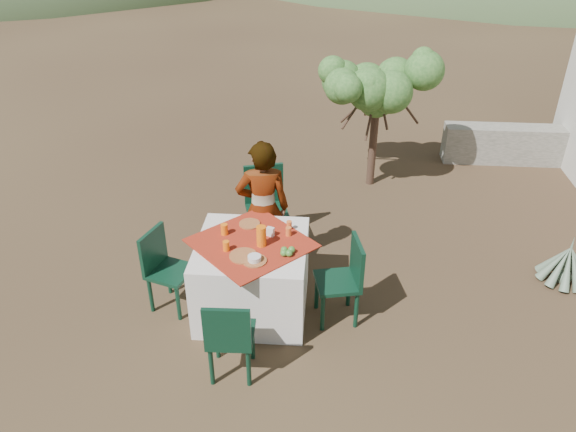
% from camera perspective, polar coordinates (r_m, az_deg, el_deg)
% --- Properties ---
extents(ground, '(160.00, 160.00, 0.00)m').
position_cam_1_polar(ground, '(5.79, -2.43, -7.79)').
color(ground, '#342218').
rests_on(ground, ground).
extents(table, '(1.30, 1.30, 0.76)m').
position_cam_1_polar(table, '(5.39, -3.62, -6.08)').
color(table, white).
rests_on(table, ground).
extents(chair_far, '(0.54, 0.54, 0.95)m').
position_cam_1_polar(chair_far, '(6.26, -2.28, 1.29)').
color(chair_far, black).
rests_on(chair_far, ground).
extents(chair_near, '(0.39, 0.39, 0.82)m').
position_cam_1_polar(chair_near, '(4.66, -5.95, -12.05)').
color(chair_near, black).
rests_on(chair_near, ground).
extents(chair_left, '(0.48, 0.48, 0.83)m').
position_cam_1_polar(chair_left, '(5.50, -12.48, -4.97)').
color(chair_left, black).
rests_on(chair_left, ground).
extents(chair_right, '(0.46, 0.46, 0.85)m').
position_cam_1_polar(chair_right, '(5.24, 5.82, -6.18)').
color(chair_right, black).
rests_on(chair_right, ground).
extents(person, '(0.60, 0.45, 1.50)m').
position_cam_1_polar(person, '(5.71, -2.56, 0.69)').
color(person, '#8C6651').
rests_on(person, ground).
extents(shrub_tree, '(1.39, 1.36, 1.63)m').
position_cam_1_polar(shrub_tree, '(7.46, 9.42, 12.30)').
color(shrub_tree, '#422D21').
rests_on(shrub_tree, ground).
extents(agave, '(0.57, 0.55, 0.60)m').
position_cam_1_polar(agave, '(6.52, 26.43, -4.39)').
color(agave, slate).
rests_on(agave, ground).
extents(stone_wall, '(2.60, 0.35, 0.55)m').
position_cam_1_polar(stone_wall, '(9.07, 23.66, 6.61)').
color(stone_wall, gray).
rests_on(stone_wall, ground).
extents(plate_far, '(0.21, 0.21, 0.01)m').
position_cam_1_polar(plate_far, '(5.43, -3.93, -0.80)').
color(plate_far, brown).
rests_on(plate_far, table).
extents(plate_near, '(0.25, 0.25, 0.01)m').
position_cam_1_polar(plate_near, '(4.99, -4.55, -4.06)').
color(plate_near, brown).
rests_on(plate_near, table).
extents(glass_far, '(0.07, 0.07, 0.11)m').
position_cam_1_polar(glass_far, '(5.28, -6.49, -1.35)').
color(glass_far, orange).
rests_on(glass_far, table).
extents(glass_near, '(0.06, 0.06, 0.10)m').
position_cam_1_polar(glass_near, '(5.06, -6.30, -3.04)').
color(glass_near, orange).
rests_on(glass_near, table).
extents(juice_pitcher, '(0.09, 0.09, 0.20)m').
position_cam_1_polar(juice_pitcher, '(5.07, -2.73, -2.05)').
color(juice_pitcher, orange).
rests_on(juice_pitcher, table).
extents(bowl_plate, '(0.22, 0.22, 0.01)m').
position_cam_1_polar(bowl_plate, '(4.92, -3.42, -4.56)').
color(bowl_plate, brown).
rests_on(bowl_plate, table).
extents(white_bowl, '(0.12, 0.12, 0.04)m').
position_cam_1_polar(white_bowl, '(4.90, -3.43, -4.29)').
color(white_bowl, silver).
rests_on(white_bowl, bowl_plate).
extents(jar_left, '(0.05, 0.05, 0.09)m').
position_cam_1_polar(jar_left, '(5.24, 0.05, -1.58)').
color(jar_left, orange).
rests_on(jar_left, table).
extents(jar_right, '(0.05, 0.05, 0.08)m').
position_cam_1_polar(jar_right, '(5.34, 0.13, -0.92)').
color(jar_right, orange).
rests_on(jar_right, table).
extents(napkin_holder, '(0.08, 0.06, 0.09)m').
position_cam_1_polar(napkin_holder, '(5.23, -1.79, -1.60)').
color(napkin_holder, silver).
rests_on(napkin_holder, table).
extents(fruit_cluster, '(0.13, 0.12, 0.06)m').
position_cam_1_polar(fruit_cluster, '(4.98, -0.09, -3.63)').
color(fruit_cluster, '#43802E').
rests_on(fruit_cluster, table).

